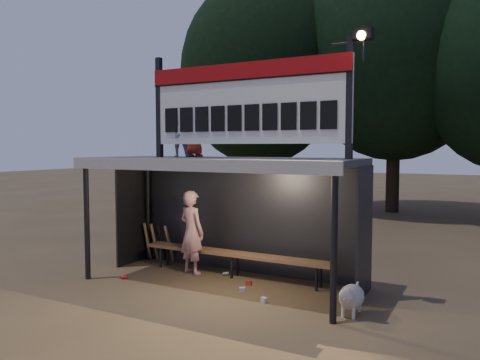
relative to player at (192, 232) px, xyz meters
The scene contains 12 objects.
ground 1.25m from the player, 22.36° to the right, with size 80.00×80.00×0.00m, color #4F3D27.
player is the anchor object (origin of this frame).
child_a 1.99m from the player, 105.94° to the right, with size 0.46×0.36×0.96m, color gray.
child_b 2.01m from the player, 108.61° to the left, with size 0.50×0.33×1.02m, color #A92A1A.
dugout_shelter 1.34m from the player, ahead, with size 5.10×2.08×2.32m.
scoreboard_assembly 2.89m from the player, 14.36° to the right, with size 4.10×0.27×1.99m.
bench 0.97m from the player, 12.79° to the left, with size 4.00×0.35×0.48m.
tree_left 11.17m from the player, 108.02° to the left, with size 6.46×6.46×9.27m.
tree_mid 12.50m from the player, 80.52° to the left, with size 7.22×7.22×10.36m.
dog 3.54m from the player, 13.47° to the right, with size 0.36×0.81×0.49m.
bats 1.35m from the player, 158.82° to the left, with size 0.67×0.35×0.84m.
litter 1.32m from the player, 27.11° to the right, with size 3.05×1.26×0.08m.
Camera 1 is at (4.30, -7.27, 2.51)m, focal length 35.00 mm.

